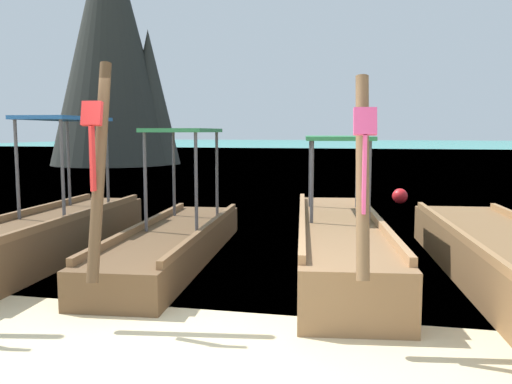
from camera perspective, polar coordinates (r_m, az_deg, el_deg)
The scene contains 7 objects.
ground at distance 4.78m, azimuth -9.75°, elevation -17.91°, with size 120.00×120.00×0.00m, color beige.
sea_water at distance 65.65m, azimuth 11.02°, elevation 4.50°, with size 120.00×120.00×0.00m, color #2DB29E.
longtail_boat_orange_ribbon at distance 8.94m, azimuth -20.93°, elevation -4.16°, with size 1.35×5.65×2.65m.
longtail_boat_red_ribbon at distance 8.44m, azimuth -8.55°, elevation -4.91°, with size 1.56×5.59×2.67m.
longtail_boat_pink_ribbon at distance 8.15m, azimuth 8.61°, elevation -4.91°, with size 1.92×6.20×2.48m.
karst_rock at distance 34.11m, azimuth -14.51°, elevation 14.47°, with size 7.43×7.11×14.58m.
mooring_buoy_near at distance 15.34m, azimuth 14.74°, elevation -0.41°, with size 0.41×0.41×0.41m.
Camera 1 is at (1.68, -4.03, 1.95)m, focal length 38.45 mm.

